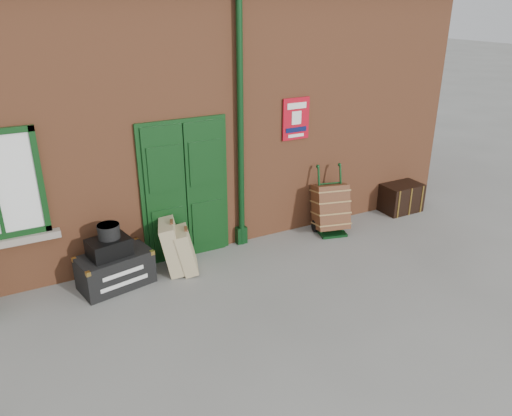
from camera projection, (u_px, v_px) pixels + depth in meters
ground at (245, 293)px, 7.16m from camera, size 80.00×80.00×0.00m
station_building at (159, 100)px, 9.17m from camera, size 10.30×4.30×4.36m
houdini_trunk at (115, 270)px, 7.25m from camera, size 1.12×0.76×0.51m
strongbox at (109, 247)px, 7.08m from camera, size 0.63×0.51×0.26m
hatbox at (109, 231)px, 7.03m from camera, size 0.36×0.36×0.20m
suitcase_back at (172, 247)px, 7.59m from camera, size 0.52×0.65×0.82m
suitcase_front at (186, 250)px, 7.61m from camera, size 0.48×0.59×0.71m
porter_trolley at (330, 208)px, 8.87m from camera, size 0.71×0.74×1.19m
dark_trunk at (401, 198)px, 9.81m from camera, size 0.77×0.51×0.55m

